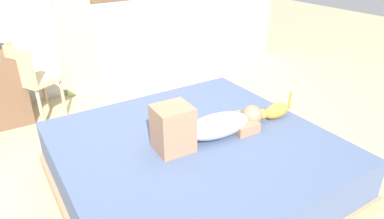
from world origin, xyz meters
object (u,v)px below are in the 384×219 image
(bed, at_px, (195,165))
(chair_by_desk, at_px, (32,78))
(person_lying, at_px, (207,126))
(cup, at_px, (9,47))
(cat, at_px, (275,111))

(bed, height_order, chair_by_desk, chair_by_desk)
(person_lying, xyz_separation_m, chair_by_desk, (-0.92, 1.92, -0.06))
(person_lying, distance_m, cup, 2.47)
(bed, xyz_separation_m, cat, (0.76, -0.06, 0.30))
(bed, bearing_deg, cup, 113.24)
(cup, bearing_deg, chair_by_desk, -69.32)
(person_lying, bearing_deg, cup, 114.86)
(bed, distance_m, cup, 2.46)
(person_lying, distance_m, cat, 0.68)
(person_lying, xyz_separation_m, cup, (-1.03, 2.23, 0.22))
(person_lying, height_order, cup, cup)
(bed, xyz_separation_m, chair_by_desk, (-0.83, 1.89, 0.28))
(person_lying, relative_size, cat, 2.62)
(bed, height_order, cup, cup)
(person_lying, relative_size, cup, 10.04)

